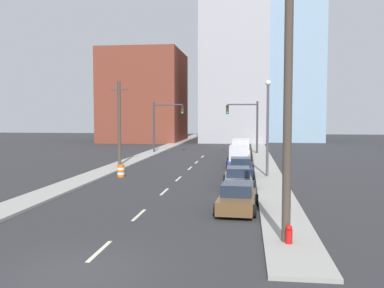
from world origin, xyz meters
TOP-DOWN VIEW (x-y plane):
  - ground_plane at (0.00, 0.00)m, footprint 200.00×200.00m
  - sidewalk_left at (-6.87, 46.81)m, footprint 2.13×93.62m
  - sidewalk_right at (6.87, 46.81)m, footprint 2.13×93.62m
  - lane_stripe_at_2m at (0.00, 2.00)m, footprint 0.16×2.40m
  - lane_stripe_at_8m at (0.00, 7.55)m, footprint 0.16×2.40m
  - lane_stripe_at_14m at (0.00, 13.94)m, footprint 0.16×2.40m
  - lane_stripe_at_19m at (0.00, 19.50)m, footprint 0.16×2.40m
  - lane_stripe_at_26m at (0.00, 26.04)m, footprint 0.16×2.40m
  - lane_stripe_at_31m at (0.00, 31.11)m, footprint 0.16×2.40m
  - lane_stripe_at_37m at (0.00, 37.17)m, footprint 0.16×2.40m
  - building_brick_left at (-13.94, 66.13)m, footprint 14.00×16.00m
  - building_office_center at (2.76, 70.13)m, footprint 12.00×20.00m
  - building_glass_right at (12.22, 74.13)m, footprint 13.00×20.00m
  - traffic_signal_left at (-5.59, 41.04)m, footprint 3.98×0.35m
  - traffic_signal_right at (5.31, 41.04)m, footprint 3.98×0.35m
  - utility_pole_right_near at (6.62, 3.57)m, footprint 1.60×0.32m
  - utility_pole_left_mid at (-6.75, 26.50)m, footprint 1.60×0.32m
  - traffic_barrel at (-4.61, 19.83)m, footprint 0.56×0.56m
  - street_lamp at (6.71, 20.80)m, footprint 0.44×0.44m
  - fire_hydrant at (6.71, 3.31)m, footprint 0.26×0.26m
  - sedan_brown at (4.70, 9.11)m, footprint 2.20×4.54m
  - sedan_gray at (4.59, 15.76)m, footprint 2.15×4.56m
  - sedan_navy at (4.67, 21.11)m, footprint 2.15×4.40m
  - box_truck_blue at (4.37, 27.96)m, footprint 2.29×5.78m
  - box_truck_tan at (4.48, 34.76)m, footprint 2.35×6.36m
  - sedan_white at (4.23, 41.55)m, footprint 2.09×4.81m

SIDE VIEW (x-z plane):
  - ground_plane at x=0.00m, z-range 0.00..0.00m
  - lane_stripe_at_2m at x=0.00m, z-range 0.00..0.01m
  - lane_stripe_at_8m at x=0.00m, z-range 0.00..0.01m
  - lane_stripe_at_14m at x=0.00m, z-range 0.00..0.01m
  - lane_stripe_at_19m at x=0.00m, z-range 0.00..0.01m
  - lane_stripe_at_26m at x=0.00m, z-range 0.00..0.01m
  - lane_stripe_at_31m at x=0.00m, z-range 0.00..0.01m
  - lane_stripe_at_37m at x=0.00m, z-range 0.00..0.01m
  - sidewalk_left at x=-6.87m, z-range 0.00..0.14m
  - sidewalk_right at x=6.87m, z-range 0.00..0.14m
  - fire_hydrant at x=6.71m, z-range 0.00..0.83m
  - traffic_barrel at x=-4.61m, z-range 0.00..0.95m
  - sedan_white at x=4.23m, z-range -0.05..1.31m
  - sedan_brown at x=4.70m, z-range -0.06..1.35m
  - sedan_gray at x=4.59m, z-range -0.05..1.35m
  - sedan_navy at x=4.67m, z-range -0.07..1.45m
  - box_truck_blue at x=4.37m, z-range -0.05..1.91m
  - box_truck_tan at x=4.48m, z-range -0.07..2.18m
  - utility_pole_left_mid at x=-6.75m, z-range 0.12..8.13m
  - traffic_signal_left at x=-5.59m, z-range 0.93..7.49m
  - traffic_signal_right at x=5.31m, z-range 0.93..7.49m
  - street_lamp at x=6.71m, z-range 0.65..8.14m
  - utility_pole_right_near at x=6.62m, z-range 0.13..11.01m
  - building_brick_left at x=-13.94m, z-range 0.00..16.60m
  - building_office_center at x=2.76m, z-range 0.00..24.86m
  - building_glass_right at x=12.22m, z-range 0.00..33.27m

